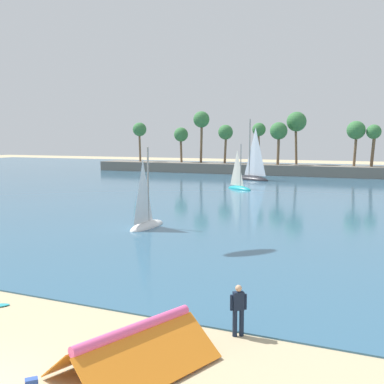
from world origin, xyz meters
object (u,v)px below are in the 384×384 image
Objects in this scene: person_at_waterline at (238,309)px; sailboat_near_shore at (239,185)px; sailboat_toward_headland at (252,174)px; sailboat_mid_bay at (146,220)px; folded_kite at (135,340)px.

sailboat_near_shore reaches higher than person_at_waterline.
sailboat_mid_bay is at bearing -84.13° from sailboat_toward_headland.
sailboat_near_shore reaches higher than folded_kite.
sailboat_near_shore is (-11.37, 43.98, -0.24)m from folded_kite.
person_at_waterline is at bearing -51.60° from sailboat_mid_bay.
folded_kite is 3.68m from person_at_waterline.
sailboat_near_shore is at bearing 107.99° from person_at_waterline.
person_at_waterline is 18.45m from sailboat_mid_bay.
sailboat_toward_headland is (-13.64, 57.13, 0.11)m from folded_kite.
sailboat_mid_bay is at bearing 128.40° from person_at_waterline.
folded_kite is 0.80× the size of sailboat_near_shore.
sailboat_mid_bay is 0.61× the size of sailboat_toward_headland.
sailboat_toward_headland is at bearing 106.05° from person_at_waterline.
folded_kite is at bearing -120.78° from person_at_waterline.
sailboat_near_shore is 0.61× the size of sailboat_toward_headland.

